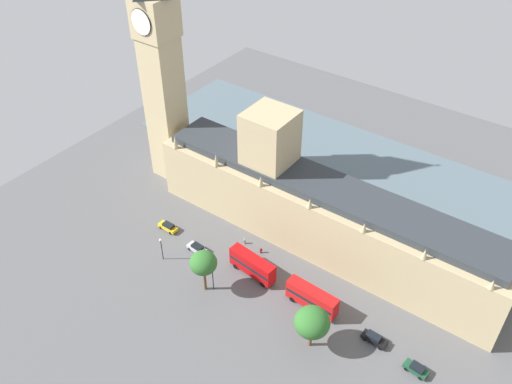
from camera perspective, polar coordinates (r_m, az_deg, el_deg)
The scene contains 16 objects.
ground_plane at distance 117.95m, azimuth 6.36°, elevation -5.73°, with size 147.67×147.67×0.00m, color #565659.
river_thames at distance 139.34m, azimuth 12.83°, elevation 1.57°, with size 34.86×132.91×0.25m, color slate.
parliament_building at distance 114.16m, azimuth 6.38°, elevation -1.74°, with size 13.98×77.67×27.38m.
clock_tower at distance 124.59m, azimuth -10.06°, elevation 13.36°, with size 8.15×8.15×57.79m.
car_yellow_cab_under_trees at distance 122.10m, azimuth -9.26°, elevation -3.62°, with size 1.88×4.62×1.74m.
car_silver_trailing at distance 116.33m, azimuth -6.25°, elevation -5.89°, with size 2.16×4.51×1.74m.
double_decker_bus_by_river_gate at distance 109.82m, azimuth -0.38°, elevation -7.68°, with size 3.53×10.69×4.75m.
double_decker_bus_far_end at distance 104.68m, azimuth 5.92°, elevation -11.02°, with size 2.99×10.59×4.75m.
car_black_leading at distance 102.83m, azimuth 12.35°, elevation -14.85°, with size 2.04×4.78×1.74m.
car_dark_green_midblock at distance 100.93m, azimuth 16.54°, elevation -17.42°, with size 2.25×4.34×1.74m.
pedestrian_opposite_hall at distance 115.47m, azimuth 0.51°, elevation -6.16°, with size 0.63×0.58×1.49m.
pedestrian_corner at distance 117.45m, azimuth -1.20°, elevation -5.21°, with size 0.63×0.61×1.50m.
plane_tree_kerbside at distance 104.16m, azimuth -5.57°, elevation -7.47°, with size 5.34×5.34×9.64m.
plane_tree_near_tower at distance 96.30m, azimuth 5.93°, elevation -13.51°, with size 6.32×6.32×9.09m.
street_lamp_slot_10 at distance 113.43m, azimuth -9.96°, elevation -5.52°, with size 0.56×0.56×5.77m.
street_lamp_slot_11 at distance 105.81m, azimuth -4.61°, elevation -8.43°, with size 0.56×0.56×6.97m.
Camera 1 is at (75.23, 38.48, 82.29)m, focal length 37.96 mm.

